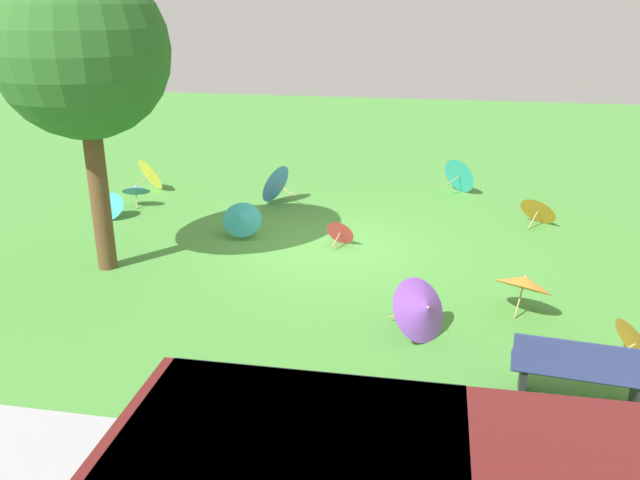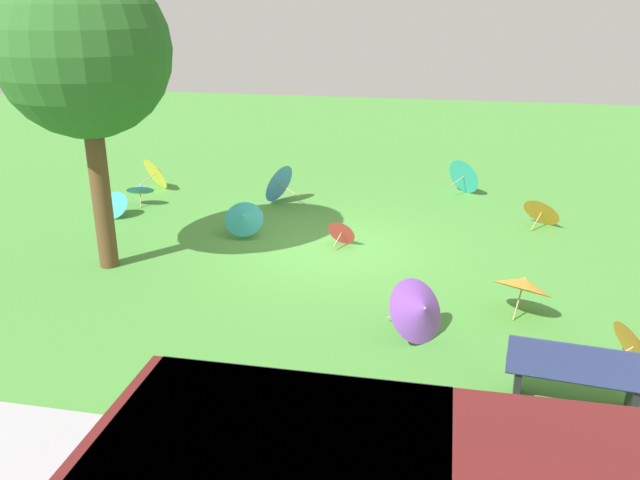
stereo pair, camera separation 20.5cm
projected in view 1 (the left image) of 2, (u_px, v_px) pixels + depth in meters
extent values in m
plane|color=#478C38|center=(328.00, 247.00, 12.71)|extent=(40.00, 40.00, 0.00)
cube|color=black|center=(292.00, 470.00, 4.90)|extent=(2.59, 1.94, 0.55)
cylinder|color=black|center=(243.00, 470.00, 6.19)|extent=(0.76, 0.22, 0.76)
cube|color=navy|center=(581.00, 370.00, 7.72)|extent=(1.64, 0.61, 0.05)
cube|color=navy|center=(585.00, 362.00, 7.46)|extent=(1.60, 0.28, 0.45)
cube|color=black|center=(523.00, 378.00, 7.97)|extent=(0.12, 0.41, 0.45)
cube|color=black|center=(637.00, 395.00, 7.63)|extent=(0.12, 0.41, 0.45)
cylinder|color=brown|center=(99.00, 189.00, 11.29)|extent=(0.33, 0.33, 2.91)
sphere|color=#286023|center=(82.00, 51.00, 10.48)|extent=(2.84, 2.84, 2.84)
cylinder|color=tan|center=(336.00, 240.00, 12.63)|extent=(0.12, 0.36, 0.20)
cone|color=#D8383F|center=(341.00, 231.00, 12.78)|extent=(0.63, 0.47, 0.55)
sphere|color=tan|center=(342.00, 229.00, 12.81)|extent=(0.05, 0.06, 0.05)
cylinder|color=tan|center=(619.00, 354.00, 8.50)|extent=(0.42, 0.19, 0.25)
cone|color=orange|center=(639.00, 342.00, 8.50)|extent=(0.73, 0.89, 0.74)
cylinder|color=tan|center=(136.00, 200.00, 15.04)|extent=(0.10, 0.22, 0.36)
cone|color=#4C8CE5|center=(136.00, 189.00, 15.09)|extent=(0.80, 0.78, 0.44)
sphere|color=tan|center=(136.00, 186.00, 15.10)|extent=(0.05, 0.06, 0.05)
cylinder|color=tan|center=(533.00, 220.00, 13.75)|extent=(0.23, 0.34, 0.31)
cone|color=orange|center=(539.00, 209.00, 13.85)|extent=(0.99, 0.94, 0.72)
sphere|color=tan|center=(541.00, 206.00, 13.87)|extent=(0.06, 0.06, 0.05)
cylinder|color=tan|center=(114.00, 210.00, 14.48)|extent=(0.07, 0.30, 0.25)
cone|color=teal|center=(109.00, 206.00, 14.27)|extent=(0.73, 0.59, 0.58)
sphere|color=tan|center=(108.00, 205.00, 14.23)|extent=(0.04, 0.06, 0.05)
cylinder|color=tan|center=(142.00, 180.00, 16.23)|extent=(0.31, 0.39, 0.24)
cone|color=yellow|center=(153.00, 173.00, 16.37)|extent=(1.01, 0.94, 0.86)
sphere|color=tan|center=(155.00, 171.00, 16.40)|extent=(0.06, 0.06, 0.05)
cylinder|color=tan|center=(519.00, 303.00, 9.91)|extent=(0.13, 0.22, 0.44)
cone|color=orange|center=(524.00, 282.00, 9.92)|extent=(1.18, 1.18, 0.55)
sphere|color=tan|center=(526.00, 277.00, 9.92)|extent=(0.05, 0.06, 0.05)
cylinder|color=tan|center=(243.00, 225.00, 13.39)|extent=(0.09, 0.36, 0.37)
cone|color=teal|center=(242.00, 218.00, 13.09)|extent=(0.89, 0.80, 0.66)
sphere|color=tan|center=(241.00, 216.00, 13.02)|extent=(0.04, 0.06, 0.05)
cylinder|color=tan|center=(286.00, 191.00, 15.23)|extent=(0.58, 0.25, 0.25)
cone|color=#4C8CE5|center=(272.00, 182.00, 15.38)|extent=(0.85, 1.08, 0.96)
sphere|color=tan|center=(269.00, 180.00, 15.41)|extent=(0.06, 0.05, 0.05)
cylinder|color=tan|center=(453.00, 181.00, 15.99)|extent=(0.33, 0.38, 0.18)
cone|color=teal|center=(461.00, 174.00, 16.14)|extent=(0.97, 0.91, 0.90)
sphere|color=tan|center=(463.00, 173.00, 16.17)|extent=(0.06, 0.06, 0.05)
cylinder|color=tan|center=(404.00, 314.00, 9.55)|extent=(0.45, 0.38, 0.36)
cone|color=purple|center=(423.00, 309.00, 9.21)|extent=(1.11, 1.15, 0.92)
sphere|color=tan|center=(428.00, 307.00, 9.12)|extent=(0.06, 0.06, 0.05)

